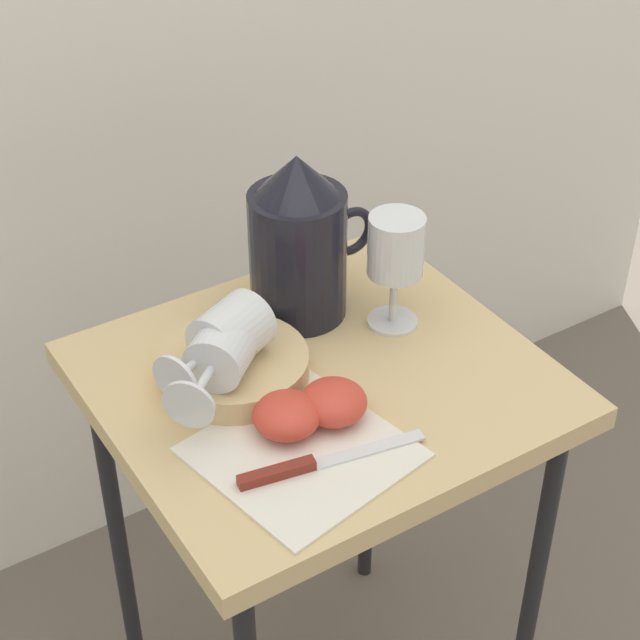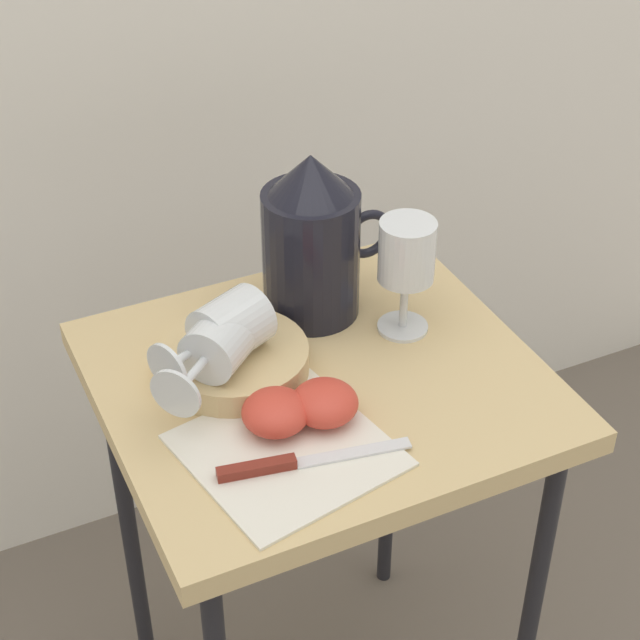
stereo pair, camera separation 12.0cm
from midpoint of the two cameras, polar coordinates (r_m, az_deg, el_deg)
table at (r=1.30m, az=-2.66°, el=-5.57°), size 0.51×0.47×0.67m
linen_napkin at (r=1.15m, az=-4.00°, el=-7.29°), size 0.24×0.24×0.00m
basket_tray at (r=1.24m, az=-7.43°, el=-2.66°), size 0.18×0.18×0.03m
pitcher at (r=1.30m, az=-3.81°, el=3.65°), size 0.17×0.12×0.22m
wine_glass_upright at (r=1.27m, az=1.43°, el=3.59°), size 0.07×0.07×0.15m
wine_glass_tipped_near at (r=1.19m, az=-8.11°, el=-1.62°), size 0.16×0.15×0.07m
wine_glass_tipped_far at (r=1.20m, az=-7.82°, el=-0.91°), size 0.16×0.12×0.07m
apple_half_left at (r=1.16m, az=-4.80°, el=-5.29°), size 0.08×0.08×0.04m
apple_half_right at (r=1.17m, az=-2.21°, el=-4.57°), size 0.08×0.08×0.04m
knife at (r=1.12m, az=-3.90°, el=-8.00°), size 0.21×0.05×0.01m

